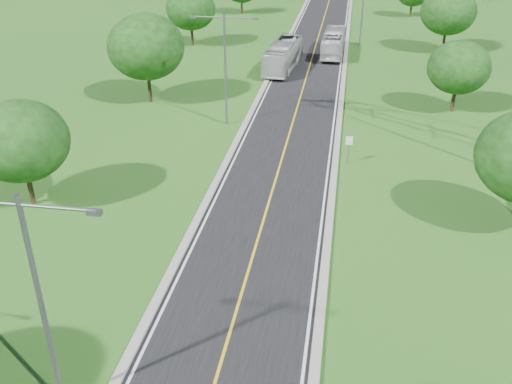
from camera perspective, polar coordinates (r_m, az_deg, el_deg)
ground at (r=66.34m, az=4.97°, el=11.08°), size 260.00×260.00×0.00m
road at (r=72.09m, az=5.40°, el=12.45°), size 8.00×150.00×0.06m
curb_left at (r=72.47m, az=1.97°, el=12.70°), size 0.50×150.00×0.22m
curb_right at (r=71.92m, az=8.85°, el=12.28°), size 0.50×150.00×0.22m
speed_limit_sign at (r=44.89m, az=9.26°, el=4.63°), size 0.55×0.09×2.40m
streetlight_near_left at (r=22.85m, az=-20.95°, el=-9.22°), size 5.90×0.25×10.00m
streetlight_mid_left at (r=51.25m, az=-3.11°, el=13.02°), size 5.90×0.25×10.00m
streetlight_far_right at (r=82.44m, az=10.67°, el=18.27°), size 5.90×0.25×10.00m
tree_lb at (r=40.25m, az=-22.48°, el=4.74°), size 6.30×6.30×7.33m
tree_lc at (r=58.47m, az=-10.96°, el=14.07°), size 7.56×7.56×8.79m
tree_ld at (r=81.59m, az=-6.54°, el=17.75°), size 6.72×6.72×7.82m
tree_rc at (r=58.22m, az=19.62°, el=11.65°), size 5.88×5.88×6.84m
tree_rd at (r=81.50m, az=18.70°, el=16.75°), size 7.14×7.14×8.30m
bus_outbound at (r=77.39m, az=7.75°, el=14.58°), size 2.78×10.96×3.04m
bus_inbound at (r=70.09m, az=2.74°, el=13.49°), size 3.68×11.78×3.23m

